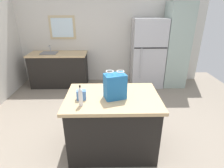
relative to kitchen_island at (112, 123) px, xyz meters
name	(u,v)px	position (x,y,z in m)	size (l,w,h in m)	color
ground	(114,138)	(0.02, 0.18, -0.44)	(6.36, 6.36, 0.00)	gray
back_wall	(110,35)	(0.00, 2.83, 0.85)	(5.01, 0.13, 2.58)	silver
kitchen_island	(112,123)	(0.00, 0.00, 0.00)	(1.27, 0.88, 0.87)	black
refrigerator	(147,53)	(0.97, 2.42, 0.43)	(0.82, 0.69, 1.74)	#B7B7BC
tall_cabinet	(176,46)	(1.69, 2.42, 0.62)	(0.57, 0.62, 2.11)	#9EB2A8
sink_counter	(59,69)	(-1.37, 2.44, 0.01)	(1.48, 0.66, 1.07)	black
shopping_bag	(115,86)	(0.03, -0.05, 0.60)	(0.31, 0.26, 0.38)	#236BAD
small_box	(81,95)	(-0.41, -0.08, 0.49)	(0.12, 0.09, 0.13)	#4775B7
bottle	(81,97)	(-0.39, -0.24, 0.55)	(0.05, 0.05, 0.27)	white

